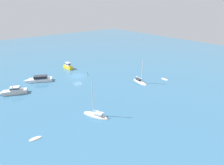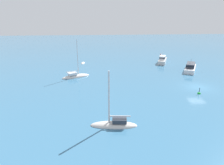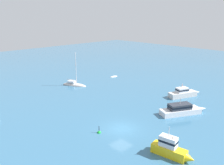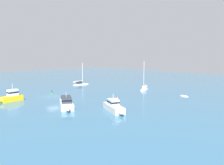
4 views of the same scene
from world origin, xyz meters
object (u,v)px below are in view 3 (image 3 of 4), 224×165
(motor_cruiser, at_px, (171,149))
(powerboat, at_px, (184,93))
(tender_1, at_px, (114,77))
(ketch, at_px, (74,85))
(channel_buoy, at_px, (99,133))
(motor_cruiser_1, at_px, (182,110))

(motor_cruiser, distance_m, powerboat, 20.29)
(motor_cruiser, xyz_separation_m, tender_1, (-28.09, 19.10, -0.88))
(ketch, bearing_deg, powerboat, 2.33)
(motor_cruiser, relative_size, powerboat, 0.72)
(powerboat, bearing_deg, ketch, 139.52)
(channel_buoy, bearing_deg, tender_1, 131.60)
(motor_cruiser_1, bearing_deg, tender_1, 98.25)
(motor_cruiser, relative_size, channel_buoy, 4.00)
(powerboat, distance_m, channel_buoy, 20.37)
(powerboat, xyz_separation_m, channel_buoy, (-0.46, -20.36, -0.68))
(motor_cruiser, bearing_deg, tender_1, 137.48)
(motor_cruiser_1, relative_size, powerboat, 1.13)
(motor_cruiser_1, relative_size, ketch, 0.98)
(powerboat, bearing_deg, tender_1, 109.83)
(ketch, bearing_deg, tender_1, 61.16)
(motor_cruiser, relative_size, tender_1, 2.23)
(tender_1, bearing_deg, channel_buoy, -130.53)
(motor_cruiser, distance_m, motor_cruiser_1, 12.01)
(motor_cruiser_1, xyz_separation_m, ketch, (-23.81, -2.94, -0.60))
(motor_cruiser, bearing_deg, channel_buoy, -175.65)
(tender_1, bearing_deg, motor_cruiser_1, -101.71)
(motor_cruiser, xyz_separation_m, motor_cruiser_1, (-5.04, 10.90, -0.17))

